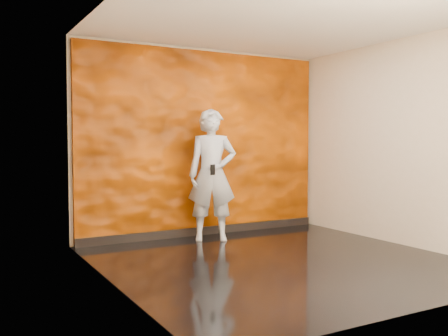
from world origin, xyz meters
TOP-DOWN VIEW (x-y plane):
  - room at (0.00, 0.00)m, footprint 4.02×4.02m
  - feature_wall at (0.00, 1.96)m, footprint 3.90×0.06m
  - baseboard at (0.00, 1.92)m, footprint 3.90×0.04m
  - man at (-0.11, 1.51)m, footprint 0.80×0.68m
  - phone at (-0.25, 1.23)m, footprint 0.08×0.04m

SIDE VIEW (x-z plane):
  - baseboard at x=0.00m, z-range 0.00..0.12m
  - man at x=-0.11m, z-range 0.00..1.87m
  - phone at x=-0.25m, z-range 0.95..1.09m
  - feature_wall at x=0.00m, z-range 0.00..2.75m
  - room at x=0.00m, z-range -0.01..2.81m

